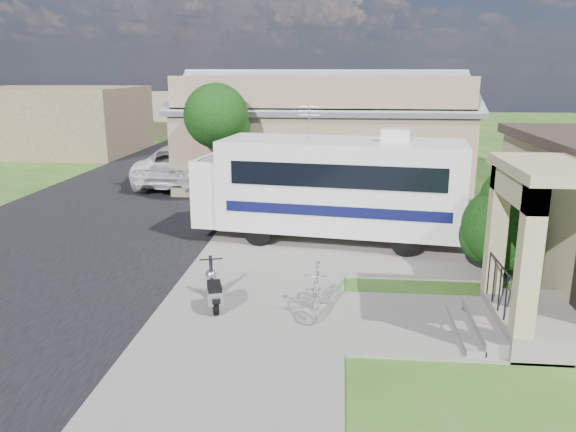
# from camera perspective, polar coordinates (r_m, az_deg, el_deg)

# --- Properties ---
(ground) EXTENTS (120.00, 120.00, 0.00)m
(ground) POSITION_cam_1_polar(r_m,az_deg,el_deg) (12.76, 1.18, -8.55)
(ground) COLOR #244913
(street_slab) EXTENTS (9.00, 80.00, 0.02)m
(street_slab) POSITION_cam_1_polar(r_m,az_deg,el_deg) (23.79, -15.26, 1.94)
(street_slab) COLOR black
(street_slab) RESTS_ON ground
(sidewalk_slab) EXTENTS (4.00, 80.00, 0.06)m
(sidewalk_slab) POSITION_cam_1_polar(r_m,az_deg,el_deg) (22.34, 0.55, 1.71)
(sidewalk_slab) COLOR slate
(sidewalk_slab) RESTS_ON ground
(driveway_slab) EXTENTS (7.00, 6.00, 0.05)m
(driveway_slab) POSITION_cam_1_polar(r_m,az_deg,el_deg) (16.97, 7.39, -2.63)
(driveway_slab) COLOR slate
(driveway_slab) RESTS_ON ground
(walk_slab) EXTENTS (4.00, 3.00, 0.05)m
(walk_slab) POSITION_cam_1_polar(r_m,az_deg,el_deg) (12.00, 15.49, -10.55)
(walk_slab) COLOR slate
(walk_slab) RESTS_ON ground
(warehouse) EXTENTS (12.50, 8.40, 5.04)m
(warehouse) POSITION_cam_1_polar(r_m,az_deg,el_deg) (25.86, 3.55, 7.86)
(warehouse) COLOR #816A50
(warehouse) RESTS_ON ground
(distant_bldg_far) EXTENTS (10.00, 8.00, 4.00)m
(distant_bldg_far) POSITION_cam_1_polar(r_m,az_deg,el_deg) (38.26, -22.68, 8.98)
(distant_bldg_far) COLOR brown
(distant_bldg_far) RESTS_ON ground
(distant_bldg_near) EXTENTS (8.00, 7.00, 3.20)m
(distant_bldg_near) POSITION_cam_1_polar(r_m,az_deg,el_deg) (48.49, -13.87, 10.16)
(distant_bldg_near) COLOR #816A50
(distant_bldg_near) RESTS_ON ground
(street_tree_a) EXTENTS (2.44, 2.40, 4.58)m
(street_tree_a) POSITION_cam_1_polar(r_m,az_deg,el_deg) (21.32, -7.00, 9.74)
(street_tree_a) COLOR #2F2015
(street_tree_a) RESTS_ON ground
(street_tree_b) EXTENTS (2.44, 2.40, 4.73)m
(street_tree_b) POSITION_cam_1_polar(r_m,az_deg,el_deg) (31.13, -3.03, 11.60)
(street_tree_b) COLOR #2F2015
(street_tree_b) RESTS_ON ground
(street_tree_c) EXTENTS (2.44, 2.40, 4.42)m
(street_tree_c) POSITION_cam_1_polar(r_m,az_deg,el_deg) (40.06, -1.11, 11.87)
(street_tree_c) COLOR #2F2015
(street_tree_c) RESTS_ON ground
(motorhome) EXTENTS (8.07, 3.46, 4.01)m
(motorhome) POSITION_cam_1_polar(r_m,az_deg,el_deg) (16.70, 4.43, 3.17)
(motorhome) COLOR silver
(motorhome) RESTS_ON ground
(shrub) EXTENTS (2.21, 2.11, 2.72)m
(shrub) POSITION_cam_1_polar(r_m,az_deg,el_deg) (14.73, 21.25, -0.67)
(shrub) COLOR #2F2015
(shrub) RESTS_ON ground
(scooter) EXTENTS (0.71, 1.43, 0.96)m
(scooter) POSITION_cam_1_polar(r_m,az_deg,el_deg) (12.24, -7.56, -7.52)
(scooter) COLOR black
(scooter) RESTS_ON ground
(bicycle) EXTENTS (0.48, 1.70, 1.02)m
(bicycle) POSITION_cam_1_polar(r_m,az_deg,el_deg) (11.88, 2.92, -7.71)
(bicycle) COLOR #A3A5AB
(bicycle) RESTS_ON ground
(pickup_truck) EXTENTS (3.20, 6.51, 1.78)m
(pickup_truck) POSITION_cam_1_polar(r_m,az_deg,el_deg) (25.98, -10.46, 5.23)
(pickup_truck) COLOR silver
(pickup_truck) RESTS_ON ground
(van) EXTENTS (3.19, 6.40, 1.78)m
(van) POSITION_cam_1_polar(r_m,az_deg,el_deg) (33.31, -7.94, 7.36)
(van) COLOR silver
(van) RESTS_ON ground
(garden_hose) EXTENTS (0.35, 0.35, 0.16)m
(garden_hose) POSITION_cam_1_polar(r_m,az_deg,el_deg) (12.52, 17.98, -9.38)
(garden_hose) COLOR #156C1A
(garden_hose) RESTS_ON ground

